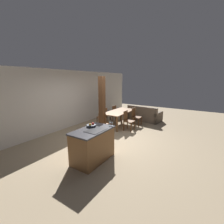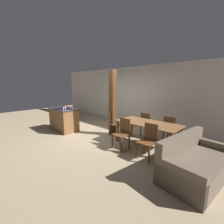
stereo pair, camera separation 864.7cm
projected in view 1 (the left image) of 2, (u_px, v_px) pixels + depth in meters
name	position (u px, v px, depth m)	size (l,w,h in m)	color
ground_plane	(108.00, 139.00, 5.81)	(16.00, 16.00, 0.00)	#9E896B
wall_back	(63.00, 100.00, 6.82)	(11.20, 0.08, 2.70)	silver
kitchen_island	(93.00, 145.00, 4.22)	(1.26, 0.72, 0.93)	brown
fruit_bowl	(91.00, 125.00, 4.36)	(0.28, 0.28, 0.11)	#383D47
wine_glass_near	(112.00, 122.00, 4.42)	(0.06, 0.06, 0.14)	silver
wine_glass_middle	(110.00, 122.00, 4.46)	(0.06, 0.06, 0.14)	silver
dining_table	(119.00, 113.00, 7.45)	(1.93, 0.92, 0.73)	brown
dining_chair_near_left	(128.00, 120.00, 6.77)	(0.40, 0.40, 0.89)	brown
dining_chair_near_right	(135.00, 116.00, 7.48)	(0.40, 0.40, 0.89)	brown
dining_chair_far_left	(103.00, 116.00, 7.48)	(0.40, 0.40, 0.89)	brown
dining_chair_far_right	(112.00, 113.00, 8.20)	(0.40, 0.40, 0.89)	brown
dining_chair_head_end	(104.00, 123.00, 6.38)	(0.40, 0.40, 0.89)	brown
couch	(144.00, 116.00, 8.44)	(1.11, 1.87, 0.84)	brown
timber_post	(102.00, 106.00, 6.10)	(0.21, 0.21, 2.40)	#4C2D19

